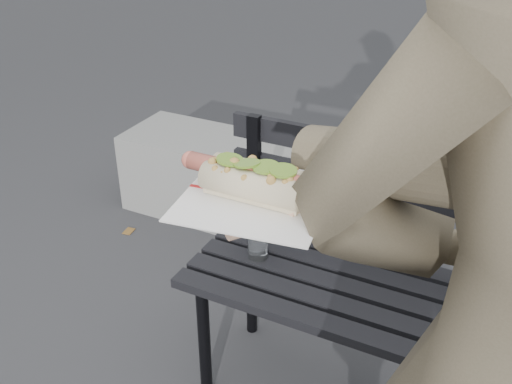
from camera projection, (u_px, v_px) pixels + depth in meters
park_bench at (438, 283)px, 1.72m from camera, size 1.50×0.44×0.88m
concrete_block at (242, 183)px, 2.93m from camera, size 1.20×0.40×0.40m
held_hotdog at (412, 181)px, 0.75m from camera, size 0.62×0.30×0.20m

